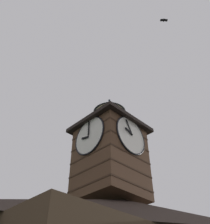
{
  "coord_description": "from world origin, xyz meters",
  "views": [
    {
      "loc": [
        9.11,
        8.75,
        1.61
      ],
      "look_at": [
        -0.8,
        -1.31,
        12.69
      ],
      "focal_mm": 41.77,
      "sensor_mm": 36.0,
      "label": 1
    }
  ],
  "objects": [
    {
      "name": "flying_bird_high",
      "position": [
        -1.51,
        4.08,
        18.58
      ],
      "size": [
        0.52,
        0.49,
        0.14
      ],
      "color": "black"
    },
    {
      "name": "clock_tower",
      "position": [
        -1.32,
        -1.39,
        9.73
      ],
      "size": [
        4.18,
        4.18,
        7.62
      ],
      "color": "brown",
      "rests_on": "building_main"
    }
  ]
}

